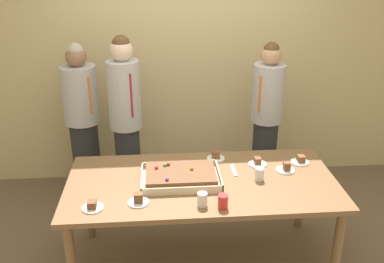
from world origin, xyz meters
TOP-DOWN VIEW (x-y plane):
  - ground_plane at (0.00, 0.00)m, footprint 12.00×12.00m
  - interior_back_panel at (0.00, 1.60)m, footprint 8.00×0.12m
  - party_table at (0.00, 0.00)m, footprint 2.07×0.99m
  - sheet_cake at (-0.16, 0.02)m, footprint 0.60×0.42m
  - plated_slice_near_left at (-0.79, -0.32)m, footprint 0.15×0.15m
  - plated_slice_near_right at (-0.48, -0.28)m, footprint 0.15×0.15m
  - plated_slice_far_left at (0.48, 0.23)m, footprint 0.15×0.15m
  - plated_slice_far_right at (0.15, 0.36)m, footprint 0.15×0.15m
  - plated_slice_center_front at (0.85, 0.23)m, footprint 0.15×0.15m
  - plated_slice_center_back at (0.69, 0.10)m, footprint 0.15×0.15m
  - drink_cup_nearest at (0.44, -0.02)m, footprint 0.07×0.07m
  - drink_cup_middle at (-0.03, -0.35)m, footprint 0.07×0.07m
  - drink_cup_far_end at (0.10, -0.38)m, footprint 0.07×0.07m
  - cake_server_utensil at (0.27, 0.14)m, footprint 0.03×0.20m
  - person_serving_front at (0.74, 1.01)m, footprint 0.31×0.31m
  - person_green_shirt_behind at (-1.07, 1.17)m, footprint 0.34×0.34m
  - person_striped_tie_right at (-0.63, 0.96)m, footprint 0.30×0.30m

SIDE VIEW (x-z plane):
  - ground_plane at x=0.00m, z-range 0.00..0.00m
  - party_table at x=0.00m, z-range 0.31..1.07m
  - cake_server_utensil at x=0.27m, z-range 0.77..0.77m
  - plated_slice_far_left at x=0.48m, z-range 0.75..0.82m
  - plated_slice_near_left at x=-0.79m, z-range 0.76..0.82m
  - plated_slice_center_front at x=0.85m, z-range 0.76..0.82m
  - plated_slice_center_back at x=0.69m, z-range 0.75..0.83m
  - plated_slice_far_right at x=0.15m, z-range 0.75..0.83m
  - plated_slice_near_right at x=-0.48m, z-range 0.75..0.83m
  - sheet_cake at x=-0.16m, z-range 0.75..0.86m
  - drink_cup_nearest at x=0.44m, z-range 0.77..0.87m
  - drink_cup_middle at x=-0.03m, z-range 0.77..0.87m
  - drink_cup_far_end at x=0.10m, z-range 0.77..0.87m
  - person_green_shirt_behind at x=-1.07m, z-range 0.03..1.63m
  - person_serving_front at x=0.74m, z-range 0.04..1.66m
  - person_striped_tie_right at x=-0.63m, z-range 0.05..1.76m
  - interior_back_panel at x=0.00m, z-range 0.00..3.00m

